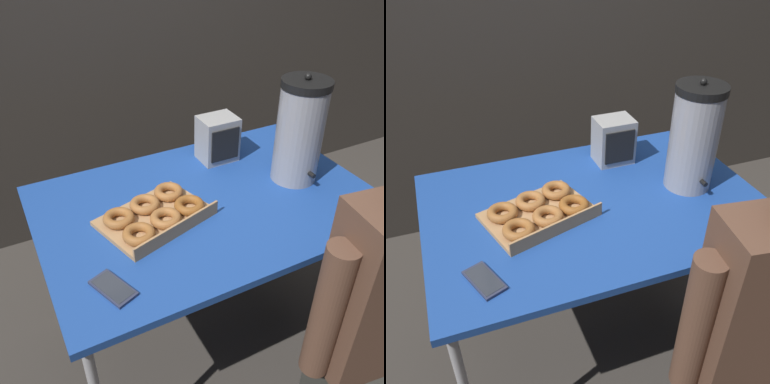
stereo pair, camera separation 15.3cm
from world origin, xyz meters
TOP-DOWN VIEW (x-y plane):
  - ground_plane at (0.00, 0.00)m, footprint 12.00×12.00m
  - folding_table at (0.00, 0.00)m, footprint 1.23×0.83m
  - donut_box at (-0.21, -0.01)m, footprint 0.42×0.35m
  - coffee_urn at (0.38, -0.01)m, footprint 0.18×0.21m
  - cell_phone at (-0.45, -0.26)m, footprint 0.12×0.16m
  - space_heater at (0.19, 0.26)m, footprint 0.15×0.13m
  - person_seated at (0.30, -0.61)m, footprint 0.55×0.27m

SIDE VIEW (x-z plane):
  - ground_plane at x=0.00m, z-range 0.00..0.00m
  - person_seated at x=0.30m, z-range -0.03..1.25m
  - folding_table at x=0.00m, z-range 0.34..1.11m
  - cell_phone at x=-0.45m, z-range 0.78..0.79m
  - donut_box at x=-0.21m, z-range 0.77..0.82m
  - space_heater at x=0.19m, z-range 0.78..0.97m
  - coffee_urn at x=0.38m, z-range 0.77..1.19m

